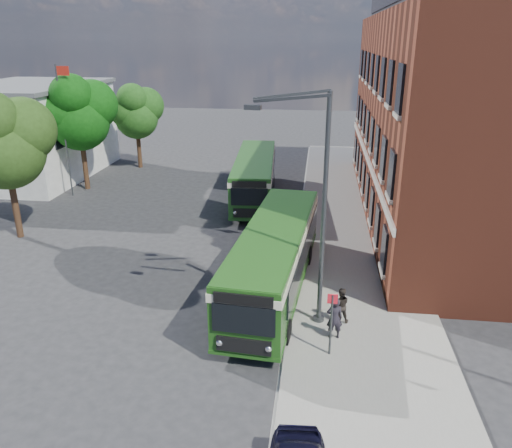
# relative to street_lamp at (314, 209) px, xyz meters

# --- Properties ---
(ground) EXTENTS (120.00, 120.00, 0.00)m
(ground) POSITION_rel_street_lamp_xyz_m (-4.84, 2.00, -4.79)
(ground) COLOR #242527
(ground) RESTS_ON ground
(pavement) EXTENTS (6.00, 48.00, 0.15)m
(pavement) POSITION_rel_street_lamp_xyz_m (2.16, 10.00, -4.72)
(pavement) COLOR gray
(pavement) RESTS_ON ground
(kerb_line) EXTENTS (0.12, 48.00, 0.01)m
(kerb_line) POSITION_rel_street_lamp_xyz_m (-0.89, 10.00, -4.79)
(kerb_line) COLOR beige
(kerb_line) RESTS_ON ground
(brick_office) EXTENTS (12.10, 26.00, 14.20)m
(brick_office) POSITION_rel_street_lamp_xyz_m (9.16, 14.00, 2.18)
(brick_office) COLOR maroon
(brick_office) RESTS_ON ground
(white_building) EXTENTS (9.40, 13.40, 7.30)m
(white_building) POSITION_rel_street_lamp_xyz_m (-22.84, 20.00, -1.13)
(white_building) COLOR beige
(white_building) RESTS_ON ground
(flagpole) EXTENTS (0.95, 0.10, 9.00)m
(flagpole) POSITION_rel_street_lamp_xyz_m (-17.29, 15.00, 0.15)
(flagpole) COLOR #383B3E
(flagpole) RESTS_ON ground
(street_lamp) EXTENTS (2.96, 2.38, 9.00)m
(street_lamp) POSITION_rel_street_lamp_xyz_m (0.00, 0.00, 0.00)
(street_lamp) COLOR #383B3E
(street_lamp) RESTS_ON ground
(bus_stop_sign) EXTENTS (0.35, 0.08, 2.52)m
(bus_stop_sign) POSITION_rel_street_lamp_xyz_m (0.76, -2.20, -3.28)
(bus_stop_sign) COLOR #383B3E
(bus_stop_sign) RESTS_ON ground
(bus_front) EXTENTS (3.56, 11.94, 3.02)m
(bus_front) POSITION_rel_street_lamp_xyz_m (-1.64, 2.54, -2.96)
(bus_front) COLOR #1E4D15
(bus_front) RESTS_ON ground
(bus_rear) EXTENTS (3.38, 11.81, 3.02)m
(bus_rear) POSITION_rel_street_lamp_xyz_m (-4.23, 15.87, -2.96)
(bus_rear) COLOR #20521B
(bus_rear) RESTS_ON ground
(pedestrian_a) EXTENTS (0.66, 0.48, 1.65)m
(pedestrian_a) POSITION_rel_street_lamp_xyz_m (0.93, -1.14, -3.82)
(pedestrian_a) COLOR black
(pedestrian_a) RESTS_ON pavement
(pedestrian_b) EXTENTS (0.76, 0.62, 1.45)m
(pedestrian_b) POSITION_rel_street_lamp_xyz_m (1.19, 0.02, -3.92)
(pedestrian_b) COLOR black
(pedestrian_b) RESTS_ON pavement
(tree_left) EXTENTS (4.87, 4.63, 8.22)m
(tree_left) POSITION_rel_street_lamp_xyz_m (-16.53, 7.08, 0.79)
(tree_left) COLOR #352013
(tree_left) RESTS_ON ground
(tree_mid) EXTENTS (4.97, 4.73, 8.39)m
(tree_mid) POSITION_rel_street_lamp_xyz_m (-16.95, 16.72, 0.90)
(tree_mid) COLOR #352013
(tree_mid) RESTS_ON ground
(tree_right) EXTENTS (4.25, 4.04, 7.18)m
(tree_right) POSITION_rel_street_lamp_xyz_m (-15.27, 23.56, 0.08)
(tree_right) COLOR #352013
(tree_right) RESTS_ON ground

